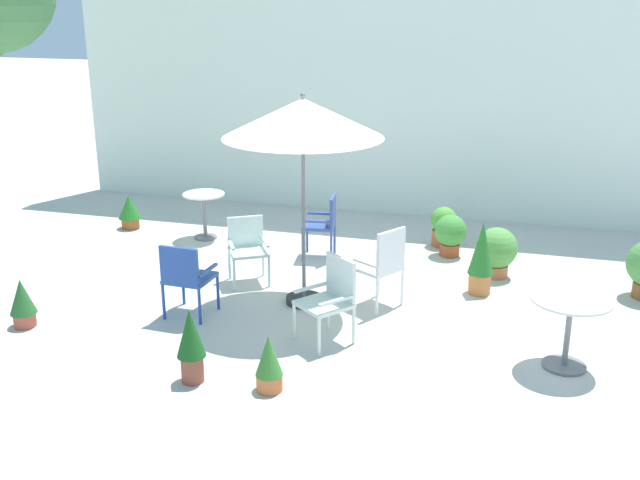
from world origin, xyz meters
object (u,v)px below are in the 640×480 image
Objects in this scene: potted_plant_8 at (444,226)px; potted_plant_5 at (22,302)px; patio_chair_4 at (186,275)px; potted_plant_1 at (129,210)px; cafe_table_0 at (569,319)px; patio_chair_2 at (331,295)px; potted_plant_3 at (481,256)px; patio_umbrella_0 at (303,120)px; patio_chair_1 at (247,245)px; potted_plant_2 at (496,250)px; cafe_table_1 at (204,208)px; potted_plant_6 at (450,233)px; patio_chair_0 at (384,263)px; patio_chair_3 at (324,222)px; potted_plant_0 at (269,363)px; potted_plant_4 at (191,342)px.

potted_plant_5 is at bearing -135.54° from potted_plant_8.
potted_plant_1 is at bearing 129.37° from patio_chair_4.
patio_chair_2 reaches higher than cafe_table_0.
patio_chair_2 is 5.12m from potted_plant_1.
cafe_table_0 is 0.85× the size of potted_plant_3.
patio_umbrella_0 is at bearing 122.63° from patio_chair_2.
patio_chair_1 is 1.55× the size of potted_plant_1.
patio_chair_4 reaches higher than potted_plant_1.
patio_chair_1 is at bearing -161.37° from potted_plant_2.
potted_plant_6 is at bearing 3.24° from cafe_table_1.
cafe_table_1 is 0.77× the size of patio_chair_2.
patio_chair_1 is 2.97m from potted_plant_3.
potted_plant_5 is at bearing -100.59° from cafe_table_1.
patio_chair_2 reaches higher than cafe_table_1.
patio_umbrella_0 is 3.00× the size of patio_chair_1.
patio_chair_0 is 1.10× the size of patio_chair_3.
patio_chair_1 is at bearing 151.13° from patio_umbrella_0.
potted_plant_0 is 4.85m from potted_plant_8.
potted_plant_2 is (1.61, 2.44, -0.16)m from patio_chair_2.
patio_chair_4 reaches higher than potted_plant_0.
patio_chair_4 is (-0.26, -1.27, 0.03)m from patio_chair_1.
cafe_table_1 is 1.20× the size of potted_plant_8.
cafe_table_0 reaches higher than potted_plant_5.
potted_plant_8 is at bearing 10.17° from cafe_table_1.
potted_plant_3 is (5.58, -1.26, 0.20)m from potted_plant_1.
potted_plant_3 reaches higher than potted_plant_6.
potted_plant_8 is (-0.82, 1.08, -0.05)m from potted_plant_2.
potted_plant_1 is (-1.37, 0.15, -0.19)m from cafe_table_1.
potted_plant_4 is (-2.66, -3.69, 0.05)m from potted_plant_2.
patio_umbrella_0 reaches higher than potted_plant_1.
patio_chair_2 is at bearing -46.26° from cafe_table_1.
potted_plant_0 is at bearing -102.77° from potted_plant_8.
potted_plant_8 is (-0.15, 0.43, -0.03)m from potted_plant_6.
patio_umbrella_0 is at bearing 32.93° from patio_chair_4.
patio_umbrella_0 is 2.00m from patio_chair_2.
potted_plant_6 is at bearing 73.07° from patio_chair_2.
patio_chair_3 reaches higher than potted_plant_2.
potted_plant_8 is (0.80, 3.52, -0.21)m from patio_chair_2.
potted_plant_3 is 1.43m from potted_plant_6.
potted_plant_3 reaches higher than cafe_table_0.
patio_umbrella_0 is 3.26m from potted_plant_2.
patio_chair_2 is 1.63× the size of potted_plant_0.
patio_chair_4 is 1.35× the size of potted_plant_2.
patio_umbrella_0 is 2.03m from patio_chair_1.
potted_plant_2 reaches higher than potted_plant_0.
patio_chair_1 is at bearing -122.32° from patio_chair_3.
patio_umbrella_0 is 2.84m from potted_plant_4.
potted_plant_5 is (-3.14, 0.60, 0.01)m from potted_plant_0.
potted_plant_8 is (1.84, 4.77, -0.11)m from potted_plant_4.
potted_plant_8 is at bearing 53.20° from patio_chair_4.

